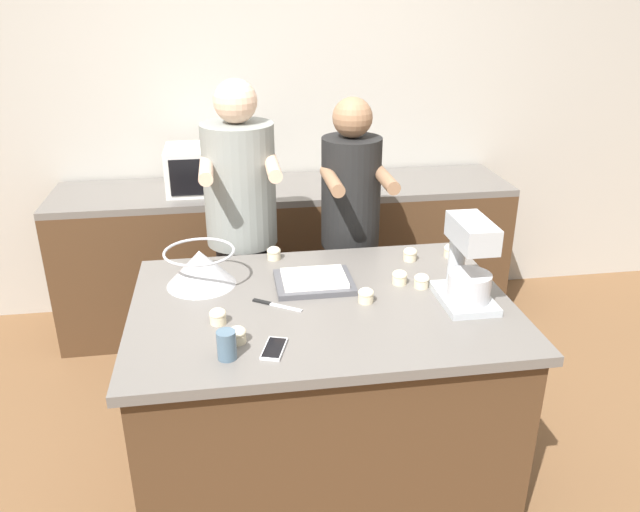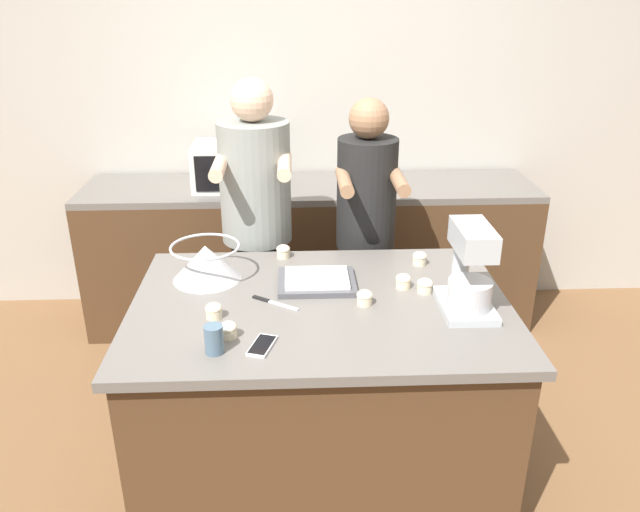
{
  "view_description": "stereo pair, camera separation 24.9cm",
  "coord_description": "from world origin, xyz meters",
  "px_view_note": "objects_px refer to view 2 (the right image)",
  "views": [
    {
      "loc": [
        -0.35,
        -2.21,
        2.06
      ],
      "look_at": [
        0.0,
        0.05,
        1.06
      ],
      "focal_mm": 35.0,
      "sensor_mm": 36.0,
      "label": 1
    },
    {
      "loc": [
        -0.1,
        -2.23,
        2.06
      ],
      "look_at": [
        0.0,
        0.05,
        1.06
      ],
      "focal_mm": 35.0,
      "sensor_mm": 36.0,
      "label": 2
    }
  ],
  "objects_px": {
    "cupcake_0": "(365,297)",
    "cupcake_1": "(420,258)",
    "cupcake_6": "(214,311)",
    "cupcake_5": "(425,286)",
    "drinking_glass": "(214,339)",
    "cupcake_3": "(283,251)",
    "cupcake_4": "(462,256)",
    "person_right": "(365,243)",
    "knife": "(272,302)",
    "cell_phone": "(262,346)",
    "cupcake_2": "(228,330)",
    "baking_tray": "(317,281)",
    "person_left": "(257,238)",
    "stand_mixer": "(469,273)",
    "cupcake_7": "(403,281)",
    "microwave_oven": "(231,166)",
    "mixing_bowl": "(206,261)"
  },
  "relations": [
    {
      "from": "cupcake_0",
      "to": "cupcake_3",
      "type": "height_order",
      "value": "same"
    },
    {
      "from": "person_right",
      "to": "cupcake_3",
      "type": "bearing_deg",
      "value": -146.42
    },
    {
      "from": "cell_phone",
      "to": "knife",
      "type": "height_order",
      "value": "cell_phone"
    },
    {
      "from": "baking_tray",
      "to": "cell_phone",
      "type": "relative_size",
      "value": 2.07
    },
    {
      "from": "stand_mixer",
      "to": "cell_phone",
      "type": "height_order",
      "value": "stand_mixer"
    },
    {
      "from": "stand_mixer",
      "to": "cell_phone",
      "type": "bearing_deg",
      "value": -162.86
    },
    {
      "from": "mixing_bowl",
      "to": "cupcake_7",
      "type": "relative_size",
      "value": 4.68
    },
    {
      "from": "cell_phone",
      "to": "drinking_glass",
      "type": "xyz_separation_m",
      "value": [
        -0.16,
        -0.03,
        0.05
      ]
    },
    {
      "from": "knife",
      "to": "cupcake_6",
      "type": "relative_size",
      "value": 2.99
    },
    {
      "from": "cell_phone",
      "to": "mixing_bowl",
      "type": "bearing_deg",
      "value": 114.63
    },
    {
      "from": "microwave_oven",
      "to": "cupcake_2",
      "type": "bearing_deg",
      "value": -85.57
    },
    {
      "from": "cell_phone",
      "to": "cupcake_2",
      "type": "xyz_separation_m",
      "value": [
        -0.12,
        0.07,
        0.03
      ]
    },
    {
      "from": "cell_phone",
      "to": "cupcake_5",
      "type": "height_order",
      "value": "cupcake_5"
    },
    {
      "from": "person_left",
      "to": "cupcake_4",
      "type": "bearing_deg",
      "value": -21.4
    },
    {
      "from": "cupcake_0",
      "to": "cupcake_3",
      "type": "distance_m",
      "value": 0.59
    },
    {
      "from": "cupcake_0",
      "to": "cupcake_4",
      "type": "relative_size",
      "value": 1.0
    },
    {
      "from": "cell_phone",
      "to": "knife",
      "type": "xyz_separation_m",
      "value": [
        0.03,
        0.33,
        -0.0
      ]
    },
    {
      "from": "person_left",
      "to": "person_right",
      "type": "relative_size",
      "value": 1.06
    },
    {
      "from": "cell_phone",
      "to": "cupcake_4",
      "type": "height_order",
      "value": "cupcake_4"
    },
    {
      "from": "microwave_oven",
      "to": "knife",
      "type": "height_order",
      "value": "microwave_oven"
    },
    {
      "from": "person_left",
      "to": "stand_mixer",
      "type": "height_order",
      "value": "person_left"
    },
    {
      "from": "baking_tray",
      "to": "cupcake_4",
      "type": "relative_size",
      "value": 5.11
    },
    {
      "from": "cupcake_0",
      "to": "stand_mixer",
      "type": "bearing_deg",
      "value": -8.66
    },
    {
      "from": "cupcake_2",
      "to": "cupcake_7",
      "type": "relative_size",
      "value": 1.0
    },
    {
      "from": "stand_mixer",
      "to": "mixing_bowl",
      "type": "relative_size",
      "value": 1.18
    },
    {
      "from": "stand_mixer",
      "to": "cell_phone",
      "type": "distance_m",
      "value": 0.84
    },
    {
      "from": "microwave_oven",
      "to": "cupcake_0",
      "type": "distance_m",
      "value": 1.65
    },
    {
      "from": "microwave_oven",
      "to": "cupcake_1",
      "type": "xyz_separation_m",
      "value": [
        0.95,
        -1.13,
        -0.14
      ]
    },
    {
      "from": "cupcake_1",
      "to": "cupcake_2",
      "type": "height_order",
      "value": "same"
    },
    {
      "from": "stand_mixer",
      "to": "cupcake_5",
      "type": "relative_size",
      "value": 5.51
    },
    {
      "from": "cupcake_0",
      "to": "cupcake_1",
      "type": "relative_size",
      "value": 1.0
    },
    {
      "from": "cupcake_5",
      "to": "cupcake_7",
      "type": "xyz_separation_m",
      "value": [
        -0.08,
        0.05,
        0.0
      ]
    },
    {
      "from": "cupcake_2",
      "to": "baking_tray",
      "type": "bearing_deg",
      "value": 51.17
    },
    {
      "from": "cupcake_6",
      "to": "cupcake_5",
      "type": "bearing_deg",
      "value": 11.86
    },
    {
      "from": "cupcake_2",
      "to": "cupcake_7",
      "type": "height_order",
      "value": "same"
    },
    {
      "from": "cell_phone",
      "to": "cupcake_2",
      "type": "relative_size",
      "value": 2.47
    },
    {
      "from": "cupcake_7",
      "to": "baking_tray",
      "type": "bearing_deg",
      "value": 173.1
    },
    {
      "from": "microwave_oven",
      "to": "cupcake_2",
      "type": "height_order",
      "value": "microwave_oven"
    },
    {
      "from": "cupcake_0",
      "to": "cupcake_6",
      "type": "height_order",
      "value": "same"
    },
    {
      "from": "mixing_bowl",
      "to": "cupcake_2",
      "type": "distance_m",
      "value": 0.52
    },
    {
      "from": "cupcake_7",
      "to": "knife",
      "type": "bearing_deg",
      "value": -168.13
    },
    {
      "from": "baking_tray",
      "to": "cell_phone",
      "type": "bearing_deg",
      "value": -113.44
    },
    {
      "from": "cupcake_3",
      "to": "cupcake_5",
      "type": "height_order",
      "value": "same"
    },
    {
      "from": "person_right",
      "to": "cupcake_4",
      "type": "distance_m",
      "value": 0.56
    },
    {
      "from": "drinking_glass",
      "to": "cupcake_3",
      "type": "relative_size",
      "value": 1.62
    },
    {
      "from": "person_right",
      "to": "cell_phone",
      "type": "xyz_separation_m",
      "value": [
        -0.49,
        -1.07,
        0.05
      ]
    },
    {
      "from": "stand_mixer",
      "to": "cupcake_5",
      "type": "bearing_deg",
      "value": 130.23
    },
    {
      "from": "baking_tray",
      "to": "cupcake_5",
      "type": "height_order",
      "value": "cupcake_5"
    },
    {
      "from": "cupcake_0",
      "to": "cupcake_3",
      "type": "bearing_deg",
      "value": 124.07
    },
    {
      "from": "person_right",
      "to": "knife",
      "type": "bearing_deg",
      "value": -121.95
    }
  ]
}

